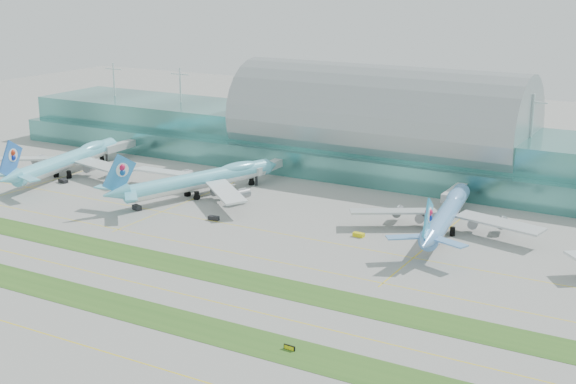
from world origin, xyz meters
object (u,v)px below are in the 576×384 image
Objects in this scene: airliner_b at (202,179)px; taxiway_sign_east at (289,348)px; airliner_a at (68,159)px; airliner_c at (447,213)px; terminal at (379,137)px.

airliner_b is 126.68m from taxiway_sign_east.
airliner_a reaches higher than airliner_b.
airliner_b is at bearing 137.23° from taxiway_sign_east.
terminal is at bearing 120.84° from airliner_c.
airliner_c is at bearing 91.60° from taxiway_sign_east.
airliner_a is at bearing -158.96° from airliner_b.
taxiway_sign_east is at bearing -39.59° from airliner_a.
airliner_c reaches higher than taxiway_sign_east.
airliner_c is at bearing -50.58° from terminal.
airliner_a is at bearing 173.93° from airliner_c.
airliner_a reaches higher than airliner_c.
airliner_a is at bearing 152.68° from taxiway_sign_east.
terminal reaches higher than taxiway_sign_east.
terminal is 4.91× the size of airliner_c.
terminal is at bearing 109.90° from taxiway_sign_east.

